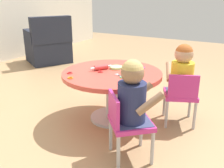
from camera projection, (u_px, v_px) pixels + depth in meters
ground_plane at (112, 118)px, 2.64m from camera, size 10.00×10.00×0.00m
craft_table at (112, 82)px, 2.50m from camera, size 0.97×0.97×0.50m
child_chair_left at (127, 122)px, 1.92m from camera, size 0.42×0.42×0.54m
seated_child_left at (133, 94)px, 1.85m from camera, size 0.43×0.44×0.51m
child_chair_right at (181, 95)px, 2.43m from camera, size 0.39×0.39×0.54m
seated_child_right at (182, 71)px, 2.39m from camera, size 0.42×0.38×0.51m
armchair_dark at (49, 46)px, 4.68m from camera, size 0.97×0.97×0.85m
rolling_pin at (101, 67)px, 2.52m from camera, size 0.21×0.14×0.05m
craft_scissors at (121, 76)px, 2.32m from camera, size 0.11×0.14×0.01m
playdough_blob_0 at (116, 68)px, 2.57m from camera, size 0.13×0.13×0.02m
cookie_cutter_0 at (70, 73)px, 2.42m from camera, size 0.06×0.06×0.01m
cookie_cutter_1 at (100, 72)px, 2.46m from camera, size 0.05×0.05×0.01m
cookie_cutter_2 at (142, 68)px, 2.59m from camera, size 0.06×0.06×0.01m
cookie_cutter_3 at (70, 78)px, 2.28m from camera, size 0.05×0.05×0.01m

